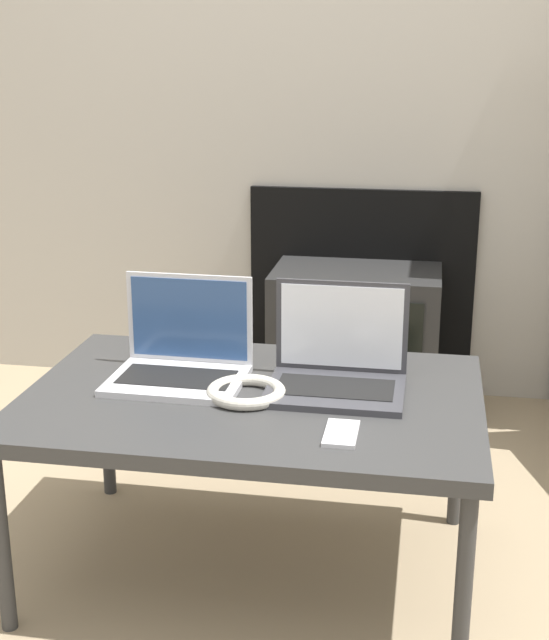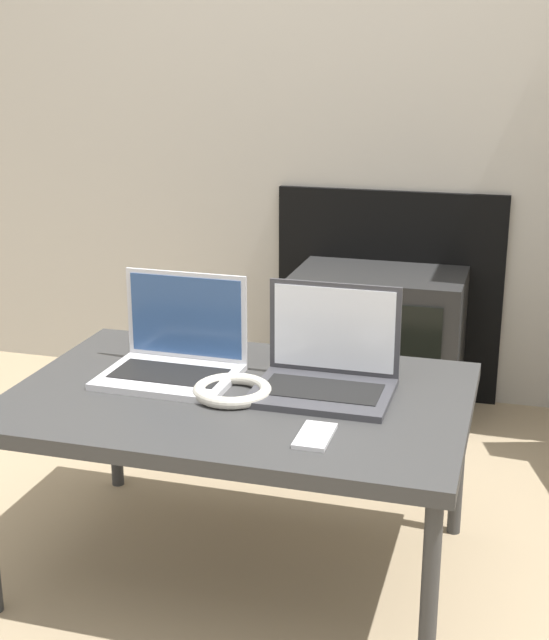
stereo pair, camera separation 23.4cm
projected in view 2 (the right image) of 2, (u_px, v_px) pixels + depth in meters
name	position (u px, v px, depth m)	size (l,w,h in m)	color
wall_back	(357.00, 40.00, 3.10)	(7.00, 0.08, 2.60)	#ADA89E
table	(240.00, 406.00, 2.12)	(1.08, 0.73, 0.48)	#333333
laptop_left	(175.00, 354.00, 2.22)	(0.33, 0.25, 0.24)	silver
laptop_right	(327.00, 369.00, 2.12)	(0.32, 0.25, 0.24)	#38383D
headphones	(232.00, 390.00, 2.08)	(0.19, 0.19, 0.03)	beige
phone	(315.00, 436.00, 1.87)	(0.07, 0.13, 0.01)	silver
tv	(377.00, 344.00, 3.14)	(0.58, 0.38, 0.52)	black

